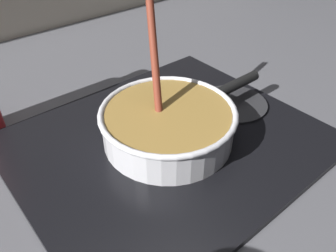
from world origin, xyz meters
name	(u,v)px	position (x,y,z in m)	size (l,w,h in m)	color
ground	(185,180)	(0.00, 0.00, -0.02)	(2.40, 1.60, 0.04)	#4C4C51
hob_plate	(168,142)	(0.03, 0.08, 0.01)	(0.56, 0.48, 0.01)	black
burner_ring	(168,138)	(0.03, 0.08, 0.02)	(0.19, 0.19, 0.01)	#592D0C
spare_burner	(233,103)	(0.21, 0.08, 0.01)	(0.15, 0.15, 0.01)	#262628
cooking_pan	(169,123)	(0.03, 0.08, 0.05)	(0.38, 0.25, 0.27)	silver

